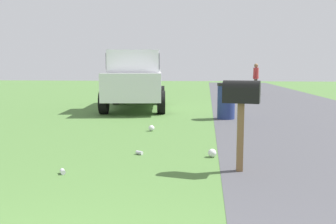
{
  "coord_description": "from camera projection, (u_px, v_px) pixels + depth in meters",
  "views": [
    {
      "loc": [
        -1.25,
        -0.97,
        1.49
      ],
      "look_at": [
        4.22,
        -0.36,
        0.8
      ],
      "focal_mm": 37.85,
      "sensor_mm": 36.0,
      "label": 1
    }
  ],
  "objects": [
    {
      "name": "pedestrian",
      "position": [
        256.0,
        76.0,
        20.4
      ],
      "size": [
        0.43,
        0.39,
        1.76
      ],
      "rotation": [
        0.0,
        0.0,
        1.01
      ],
      "color": "#4C4238",
      "rests_on": "ground"
    },
    {
      "name": "litter_can_far_scatter",
      "position": [
        139.0,
        153.0,
        6.12
      ],
      "size": [
        0.11,
        0.14,
        0.07
      ],
      "primitive_type": "cylinder",
      "rotation": [
        0.0,
        1.57,
        1.09
      ],
      "color": "silver",
      "rests_on": "ground"
    },
    {
      "name": "litter_bag_near_hydrant",
      "position": [
        212.0,
        153.0,
        5.94
      ],
      "size": [
        0.14,
        0.14,
        0.14
      ],
      "primitive_type": "sphere",
      "color": "silver",
      "rests_on": "ground"
    },
    {
      "name": "litter_can_midfield_b",
      "position": [
        63.0,
        172.0,
        5.0
      ],
      "size": [
        0.14,
        0.12,
        0.07
      ],
      "primitive_type": "cylinder",
      "rotation": [
        0.0,
        1.57,
        3.68
      ],
      "color": "silver",
      "rests_on": "ground"
    },
    {
      "name": "mailbox",
      "position": [
        241.0,
        99.0,
        5.02
      ],
      "size": [
        0.31,
        0.55,
        1.32
      ],
      "rotation": [
        0.0,
        0.0,
        -0.22
      ],
      "color": "brown",
      "rests_on": "ground"
    },
    {
      "name": "trash_bin",
      "position": [
        226.0,
        101.0,
        10.38
      ],
      "size": [
        0.54,
        0.54,
        1.06
      ],
      "color": "navy",
      "rests_on": "ground"
    },
    {
      "name": "litter_bag_by_mailbox",
      "position": [
        151.0,
        128.0,
        8.41
      ],
      "size": [
        0.14,
        0.14,
        0.14
      ],
      "primitive_type": "sphere",
      "color": "silver",
      "rests_on": "ground"
    },
    {
      "name": "pickup_truck",
      "position": [
        136.0,
        79.0,
        12.87
      ],
      "size": [
        5.05,
        2.62,
        2.09
      ],
      "rotation": [
        0.0,
        0.0,
        3.27
      ],
      "color": "silver",
      "rests_on": "ground"
    }
  ]
}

